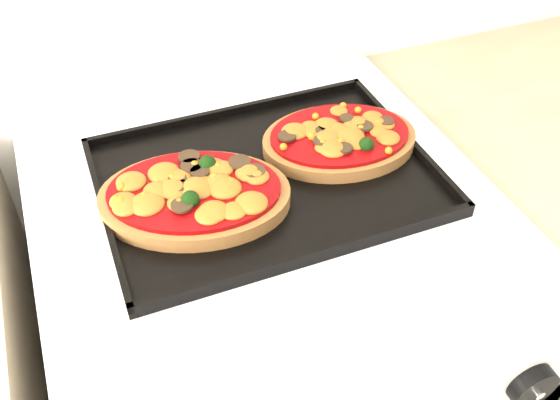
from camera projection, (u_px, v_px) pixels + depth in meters
name	position (u px, v px, depth m)	size (l,w,h in m)	color
stove	(270.00, 386.00, 1.12)	(0.60, 0.60, 0.91)	silver
knob_right	(533.00, 386.00, 0.67)	(0.06, 0.06, 0.02)	black
baking_tray	(266.00, 176.00, 0.83)	(0.44, 0.32, 0.02)	black
pizza_left	(195.00, 194.00, 0.78)	(0.24, 0.17, 0.04)	#945D33
pizza_right	(339.00, 138.00, 0.87)	(0.22, 0.16, 0.03)	#945D33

